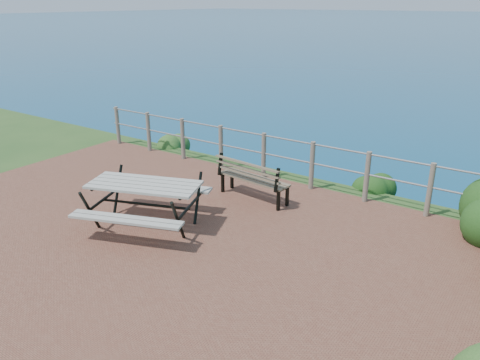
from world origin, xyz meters
name	(u,v)px	position (x,y,z in m)	size (l,w,h in m)	color
ground	(156,238)	(0.00, 0.00, 0.00)	(10.00, 7.00, 0.12)	brown
safety_railing	(264,153)	(0.00, 3.35, 0.57)	(9.40, 0.10, 1.00)	#6B5B4C
picnic_table	(145,200)	(-0.41, 0.22, 0.50)	(2.00, 1.52, 0.78)	#A39D92
park_bench	(254,173)	(0.47, 2.25, 0.56)	(1.52, 0.52, 0.84)	brown
shrub_lip_west	(174,144)	(-3.37, 4.17, 0.00)	(0.70, 0.70, 0.41)	#2E5821
shrub_lip_east	(375,187)	(2.21, 4.23, 0.00)	(0.71, 0.71, 0.42)	#1C4415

